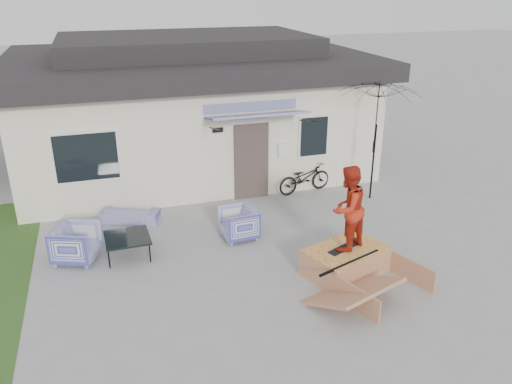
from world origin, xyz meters
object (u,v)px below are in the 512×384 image
object	(u,v)px
loveseat	(130,211)
skateboard	(345,247)
armchair_left	(76,241)
skater	(348,207)
coffee_table	(128,246)
skate_ramp	(346,261)
armchair_right	(239,222)
patio_umbrella	(375,137)
bicycle	(305,175)

from	to	relation	value
loveseat	skateboard	bearing A→B (deg)	158.81
loveseat	skateboard	distance (m)	5.49
armchair_left	skater	world-z (taller)	skater
coffee_table	skateboard	distance (m)	4.65
skate_ramp	skater	bearing A→B (deg)	90.00
coffee_table	armchair_left	bearing A→B (deg)	171.88
armchair_right	patio_umbrella	xyz separation A→B (m)	(4.10, 1.17, 1.34)
coffee_table	skateboard	world-z (taller)	skateboard
coffee_table	skateboard	xyz separation A→B (m)	(4.20, -1.98, 0.32)
skater	loveseat	bearing A→B (deg)	-71.24
loveseat	skater	size ratio (longest dim) A/B	0.81
loveseat	skateboard	xyz separation A→B (m)	(4.02, -3.73, 0.28)
coffee_table	skate_ramp	distance (m)	4.68
armchair_left	skater	distance (m)	5.75
armchair_left	armchair_right	xyz separation A→B (m)	(3.58, -0.03, -0.04)
skateboard	bicycle	bearing A→B (deg)	54.74
loveseat	armchair_left	bearing A→B (deg)	74.17
skate_ramp	loveseat	bearing A→B (deg)	117.40
loveseat	bicycle	size ratio (longest dim) A/B	0.87
loveseat	armchair_left	world-z (taller)	armchair_left
loveseat	skater	distance (m)	5.61
patio_umbrella	bicycle	bearing A→B (deg)	148.60
armchair_left	skate_ramp	world-z (taller)	armchair_left
armchair_left	coffee_table	xyz separation A→B (m)	(1.05, -0.15, -0.21)
armchair_left	skate_ramp	size ratio (longest dim) A/B	0.42
skater	patio_umbrella	bearing A→B (deg)	-155.06
armchair_left	skateboard	size ratio (longest dim) A/B	1.07
coffee_table	skate_ramp	bearing A→B (deg)	-25.69
skater	armchair_right	bearing A→B (deg)	-79.86
bicycle	patio_umbrella	size ratio (longest dim) A/B	0.64
armchair_left	skateboard	world-z (taller)	armchair_left
skate_ramp	armchair_right	bearing A→B (deg)	108.68
skate_ramp	skateboard	bearing A→B (deg)	90.00
armchair_left	bicycle	size ratio (longest dim) A/B	0.54
patio_umbrella	skate_ramp	distance (m)	4.36
loveseat	armchair_right	world-z (taller)	armchair_right
loveseat	armchair_right	bearing A→B (deg)	166.84
armchair_left	bicycle	xyz separation A→B (m)	(6.11, 2.10, 0.08)
armchair_left	bicycle	bearing A→B (deg)	-49.45
skate_ramp	coffee_table	bearing A→B (deg)	134.86
loveseat	skateboard	world-z (taller)	skateboard
patio_umbrella	armchair_left	bearing A→B (deg)	-171.56
skateboard	skater	xyz separation A→B (m)	(0.00, -0.00, 0.90)
skater	skateboard	bearing A→B (deg)	-118.36
armchair_right	skateboard	distance (m)	2.68
patio_umbrella	skate_ramp	world-z (taller)	patio_umbrella
armchair_left	skate_ramp	xyz separation A→B (m)	(5.26, -2.18, -0.18)
bicycle	skate_ramp	bearing A→B (deg)	158.18
bicycle	patio_umbrella	distance (m)	2.21
bicycle	patio_umbrella	bearing A→B (deg)	-132.05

